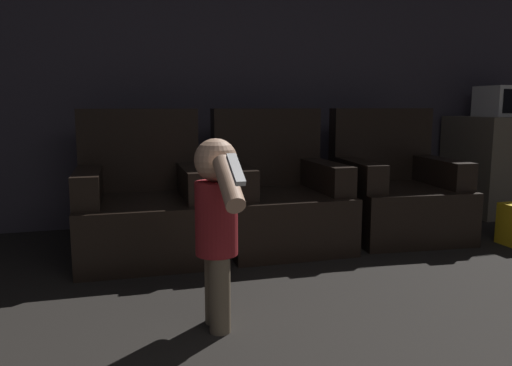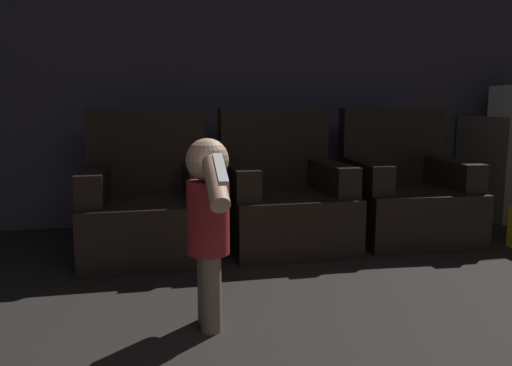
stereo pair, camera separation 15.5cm
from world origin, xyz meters
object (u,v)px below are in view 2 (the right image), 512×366
(armchair_left, at_px, (148,205))
(armchair_middle, at_px, (283,199))
(armchair_right, at_px, (404,194))
(person_toddler, at_px, (208,218))

(armchair_left, relative_size, armchair_middle, 1.00)
(armchair_middle, distance_m, armchair_right, 0.95)
(armchair_middle, relative_size, armchair_right, 1.00)
(armchair_middle, bearing_deg, person_toddler, -118.56)
(armchair_left, xyz_separation_m, person_toddler, (0.24, -1.27, 0.18))
(armchair_left, relative_size, person_toddler, 1.14)
(armchair_right, distance_m, person_toddler, 2.10)
(armchair_left, height_order, armchair_right, same)
(armchair_left, height_order, person_toddler, armchair_left)
(armchair_left, xyz_separation_m, armchair_right, (1.90, -0.00, 0.00))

